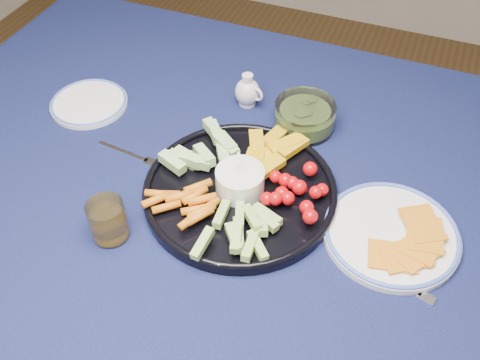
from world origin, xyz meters
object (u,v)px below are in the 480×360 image
at_px(dining_table, 270,211).
at_px(pickle_bowl, 304,117).
at_px(juice_tumbler, 109,222).
at_px(side_plate_extra, 89,103).
at_px(creamer_pitcher, 248,92).
at_px(crudite_platter, 239,187).
at_px(cheese_plate, 391,232).

height_order(dining_table, pickle_bowl, pickle_bowl).
distance_m(juice_tumbler, side_plate_extra, 0.39).
bearing_deg(creamer_pitcher, dining_table, -57.90).
height_order(crudite_platter, creamer_pitcher, crudite_platter).
distance_m(dining_table, side_plate_extra, 0.49).
relative_size(cheese_plate, juice_tumbler, 3.09).
height_order(juice_tumbler, side_plate_extra, juice_tumbler).
bearing_deg(side_plate_extra, dining_table, -8.92).
relative_size(creamer_pitcher, pickle_bowl, 0.60).
height_order(dining_table, crudite_platter, crudite_platter).
distance_m(creamer_pitcher, side_plate_extra, 0.37).
bearing_deg(juice_tumbler, creamer_pitcher, 78.47).
bearing_deg(side_plate_extra, cheese_plate, -9.66).
relative_size(dining_table, juice_tumbler, 20.87).
xyz_separation_m(crudite_platter, cheese_plate, (0.29, 0.01, -0.01)).
xyz_separation_m(pickle_bowl, side_plate_extra, (-0.48, -0.11, -0.02)).
bearing_deg(dining_table, crudite_platter, -130.87).
bearing_deg(pickle_bowl, dining_table, -92.77).
xyz_separation_m(dining_table, side_plate_extra, (-0.47, 0.07, 0.10)).
relative_size(dining_table, side_plate_extra, 9.50).
height_order(creamer_pitcher, pickle_bowl, creamer_pitcher).
bearing_deg(cheese_plate, dining_table, 168.92).
bearing_deg(side_plate_extra, crudite_platter, -17.00).
relative_size(dining_table, cheese_plate, 6.76).
distance_m(pickle_bowl, side_plate_extra, 0.50).
relative_size(crudite_platter, cheese_plate, 1.52).
bearing_deg(pickle_bowl, cheese_plate, -44.62).
relative_size(crudite_platter, creamer_pitcher, 4.73).
distance_m(crudite_platter, pickle_bowl, 0.25).
height_order(crudite_platter, side_plate_extra, crudite_platter).
xyz_separation_m(dining_table, pickle_bowl, (0.01, 0.19, 0.12)).
bearing_deg(dining_table, side_plate_extra, 171.08).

